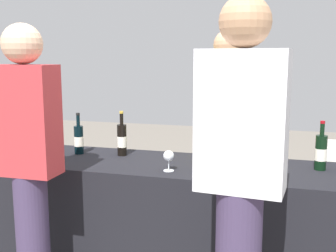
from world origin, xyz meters
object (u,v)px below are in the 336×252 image
Objects in this scene: wine_bottle_0 at (79,139)px; wine_glass_1 at (169,157)px; wine_bottle_1 at (122,139)px; wine_bottle_2 at (217,146)px; wine_glass_0 at (46,143)px; guest_1 at (241,171)px; server_pouring at (226,131)px; guest_0 at (28,157)px; wine_bottle_3 at (321,152)px; wine_glass_2 at (239,159)px.

wine_glass_1 is at bearing -20.01° from wine_bottle_0.
wine_bottle_2 is (0.68, -0.03, -0.00)m from wine_bottle_1.
wine_bottle_2 is 1.18m from wine_glass_0.
wine_bottle_0 is 1.47m from guest_1.
wine_bottle_0 is 0.18× the size of server_pouring.
guest_0 reaches higher than wine_bottle_2.
wine_bottle_3 is at bearing 68.19° from guest_1.
wine_glass_2 reaches higher than wine_glass_1.
wine_bottle_3 is at bearing 5.73° from wine_glass_0.
wine_bottle_3 is at bearing 0.28° from wine_bottle_0.
wine_bottle_0 is at bearing 94.48° from guest_0.
wine_bottle_1 is 2.19× the size of wine_glass_0.
wine_glass_1 is 0.82m from guest_0.
wine_bottle_1 is 1.04× the size of wine_bottle_2.
guest_0 reaches higher than wine_bottle_0.
guest_0 reaches higher than wine_glass_1.
server_pouring is 1.34m from guest_1.
wine_bottle_1 is 1.03× the size of wine_bottle_3.
wine_bottle_2 is 0.52m from server_pouring.
guest_1 is (1.19, -0.09, 0.03)m from guest_0.
guest_1 is (1.40, -0.62, 0.07)m from wine_glass_0.
server_pouring is at bearing 31.12° from wine_glass_0.
server_pouring is at bearing 90.83° from wine_bottle_2.
server_pouring reaches higher than wine_glass_1.
wine_bottle_1 is 0.53m from wine_glass_0.
wine_bottle_3 is 0.84m from server_pouring.
guest_1 reaches higher than guest_0.
wine_glass_0 is 0.08× the size of guest_1.
guest_1 reaches higher than wine_glass_2.
wine_bottle_3 reaches higher than wine_glass_0.
server_pouring is at bearing 103.17° from wine_glass_2.
wine_bottle_1 is at bearing 69.94° from guest_0.
wine_bottle_2 is 0.18× the size of guest_1.
wine_glass_2 is at bearing -151.32° from wine_bottle_3.
wine_bottle_1 reaches higher than wine_bottle_3.
server_pouring reaches higher than wine_glass_0.
server_pouring reaches higher than wine_bottle_2.
wine_glass_2 is at bearing 2.88° from wine_glass_1.
wine_bottle_0 is 0.24m from wine_glass_0.
wine_bottle_2 is 0.19× the size of guest_0.
wine_bottle_1 is at bearing 143.74° from guest_1.
wine_bottle_2 is 2.10× the size of wine_glass_0.
wine_bottle_2 is 0.65m from wine_bottle_3.
server_pouring reaches higher than wine_glass_2.
wine_glass_1 is 0.72m from guest_1.
wine_bottle_1 reaches higher than wine_glass_2.
wine_bottle_2 is 0.31m from wine_glass_2.
guest_1 is (0.92, -0.82, 0.06)m from wine_bottle_1.
wine_glass_0 reaches higher than wine_glass_2.
wine_glass_0 is at bearing -171.32° from wine_bottle_2.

